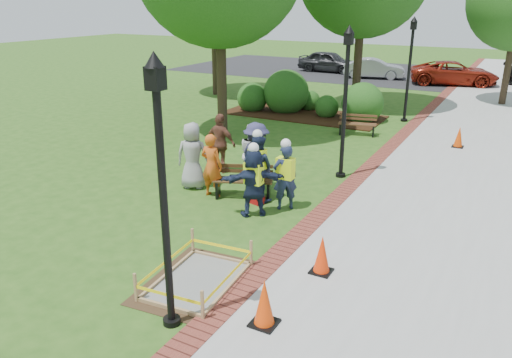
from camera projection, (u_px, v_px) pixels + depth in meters
The scene contains 31 objects.
ground at pixel (210, 234), 11.03m from camera, with size 100.00×100.00×0.00m, color #285116.
sidewalk at pixel (494, 151), 17.04m from camera, with size 6.00×60.00×0.02m, color #9E9E99.
brick_edging at pixel (399, 139), 18.50m from camera, with size 0.50×60.00×0.03m, color maroon.
mulch_bed at pixel (303, 115), 22.28m from camera, with size 7.00×3.00×0.05m, color #381E0F.
parking_lot at pixel (434, 77), 33.33m from camera, with size 36.00×12.00×0.01m, color black.
wet_concrete_pad at pixel (197, 271), 9.06m from camera, with size 1.89×2.44×0.55m.
bench_near at pixel (243, 187), 13.01m from camera, with size 1.60×1.06×0.83m.
bench_far at pixel (357, 129), 18.98m from camera, with size 1.48×0.76×0.77m.
cone_front at pixel (264, 304), 7.82m from camera, with size 0.42×0.42×0.82m.
cone_back at pixel (322, 255), 9.34m from camera, with size 0.39×0.39×0.77m.
cone_far at pixel (459, 138), 17.32m from camera, with size 0.38×0.38×0.75m.
toolbox at pixel (256, 199), 12.67m from camera, with size 0.43×0.24×0.21m, color #A70C10.
lamp_near at pixel (162, 178), 7.15m from camera, with size 0.28×0.28×4.26m.
lamp_mid at pixel (346, 92), 13.75m from camera, with size 0.28×0.28×4.26m.
lamp_far at pixel (410, 62), 20.36m from camera, with size 0.28×0.28×4.26m.
shrub_a at pixel (252, 111), 23.22m from camera, with size 1.39×1.39×1.39m, color #194714.
shrub_b at pixel (286, 112), 23.01m from camera, with size 2.07×2.07×2.07m, color #194714.
shrub_c at pixel (326, 117), 21.98m from camera, with size 1.03×1.03×1.03m, color #194714.
shrub_d at pixel (361, 121), 21.23m from camera, with size 1.77×1.77×1.77m, color #194714.
shrub_e at pixel (310, 110), 23.36m from camera, with size 0.98×0.98×0.98m, color #194714.
casual_person_a at pixel (193, 156), 13.45m from camera, with size 0.67×0.54×1.82m.
casual_person_b at pixel (212, 166), 12.90m from camera, with size 0.54×0.35×1.68m.
casual_person_c at pixel (253, 154), 13.84m from camera, with size 0.64×0.62×1.70m.
casual_person_d at pixel (221, 143), 14.70m from camera, with size 0.59×0.40×1.77m.
casual_person_e at pixel (256, 158), 13.21m from camera, with size 0.71×0.64×1.88m.
hivis_worker_a at pixel (254, 180), 11.71m from camera, with size 0.63×0.59×1.80m.
hivis_worker_b at pixel (285, 174), 12.08m from camera, with size 0.62×0.59×1.79m.
hivis_worker_c at pixel (257, 166), 12.62m from camera, with size 0.58×0.40×1.86m.
parked_car_a at pixel (328, 72), 35.47m from camera, with size 4.91×2.13×1.60m, color #272729.
parked_car_b at pixel (373, 78), 32.62m from camera, with size 4.25×1.85×1.39m, color #98979C.
parked_car_c at pixel (452, 85), 30.20m from camera, with size 4.66×2.03×1.52m, color maroon.
Camera 1 is at (5.65, -8.26, 4.90)m, focal length 35.00 mm.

